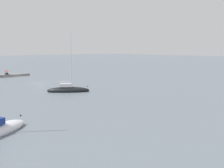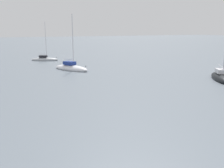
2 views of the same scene
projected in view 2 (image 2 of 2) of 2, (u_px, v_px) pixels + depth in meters
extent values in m
ellipsoid|color=silver|center=(71.00, 69.00, 47.16)|extent=(8.32, 5.53, 1.39)
cube|color=navy|center=(70.00, 63.00, 47.18)|extent=(2.64, 2.22, 0.64)
cylinder|color=silver|center=(73.00, 40.00, 45.63)|extent=(0.14, 0.14, 9.34)
cylinder|color=silver|center=(68.00, 59.00, 47.23)|extent=(2.61, 1.29, 0.10)
sphere|color=black|center=(86.00, 66.00, 44.84)|extent=(0.19, 0.19, 0.19)
ellipsoid|color=black|center=(221.00, 78.00, 37.93)|extent=(7.78, 6.76, 1.38)
cube|color=silver|center=(221.00, 71.00, 38.11)|extent=(2.63, 2.48, 0.63)
cylinder|color=silver|center=(221.00, 66.00, 38.30)|extent=(2.29, 1.81, 0.10)
ellipsoid|color=#ADB2B7|center=(45.00, 60.00, 61.44)|extent=(4.94, 6.65, 1.13)
cube|color=black|center=(43.00, 56.00, 61.27)|extent=(1.90, 2.16, 0.52)
cylinder|color=silver|center=(46.00, 40.00, 60.39)|extent=(0.11, 0.11, 8.54)
cylinder|color=silver|center=(42.00, 54.00, 61.15)|extent=(1.23, 2.04, 0.08)
sphere|color=black|center=(57.00, 57.00, 61.24)|extent=(0.15, 0.15, 0.15)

